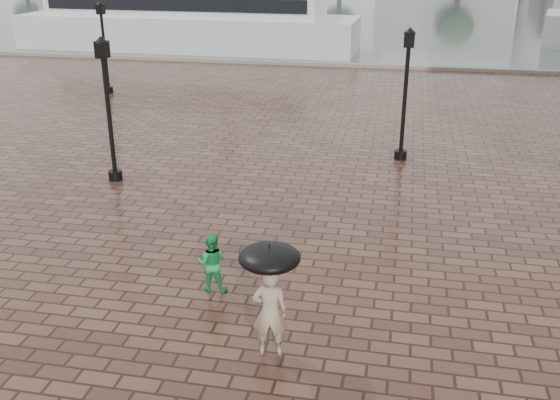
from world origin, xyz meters
name	(u,v)px	position (x,y,z in m)	size (l,w,h in m)	color
quay_edge	(358,67)	(0.00, 32.00, 0.00)	(80.00, 0.60, 0.30)	slate
street_lamps	(195,78)	(-5.00, 15.33, 2.33)	(15.44, 12.44, 4.40)	black
adult_pedestrian	(270,312)	(0.89, 1.90, 0.88)	(0.64, 0.42, 1.76)	tan
child_pedestrian	(212,263)	(-0.84, 3.89, 0.67)	(0.65, 0.51, 1.35)	#1B9345
ferry_near	(187,15)	(-12.91, 37.00, 2.43)	(24.84, 6.64, 8.09)	silver
umbrella	(269,258)	(0.89, 1.90, 1.99)	(1.10, 1.10, 1.16)	black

